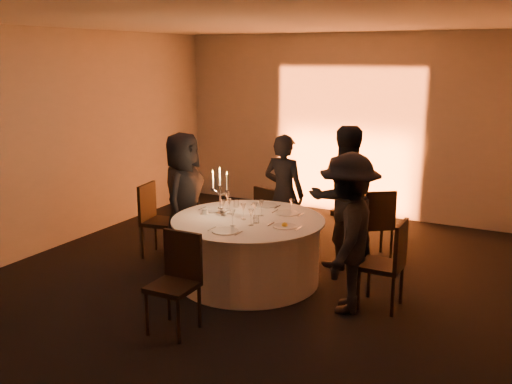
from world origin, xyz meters
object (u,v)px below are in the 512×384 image
at_px(chair_front, 177,276).
at_px(guest_right, 348,233).
at_px(chair_back_right, 377,220).
at_px(guest_back_left, 284,194).
at_px(chair_back_left, 269,213).
at_px(coffee_cup, 205,212).
at_px(guest_left, 183,197).
at_px(guest_back_right, 343,197).
at_px(banquet_table, 248,250).
at_px(chair_right, 389,260).
at_px(candelabra, 220,198).
at_px(chair_left, 155,216).

distance_m(chair_front, guest_right, 1.80).
bearing_deg(chair_back_right, guest_back_left, -24.34).
bearing_deg(chair_back_left, chair_front, 110.92).
bearing_deg(guest_right, chair_front, -57.46).
bearing_deg(coffee_cup, guest_left, 149.39).
relative_size(chair_back_right, guest_right, 0.56).
bearing_deg(chair_front, guest_back_left, 90.08).
bearing_deg(guest_back_right, banquet_table, 11.69).
bearing_deg(guest_back_right, chair_front, 31.44).
xyz_separation_m(guest_back_right, coffee_cup, (-1.38, -1.06, -0.10)).
bearing_deg(chair_back_left, chair_right, 162.24).
xyz_separation_m(guest_left, guest_back_right, (1.90, 0.75, 0.06)).
distance_m(chair_back_left, guest_back_left, 0.44).
height_order(chair_back_left, guest_back_right, guest_back_right).
relative_size(chair_back_left, guest_back_left, 0.53).
relative_size(banquet_table, chair_back_left, 2.10).
height_order(chair_back_left, guest_back_left, guest_back_left).
height_order(chair_back_left, chair_back_right, chair_back_right).
bearing_deg(chair_front, chair_back_right, 66.41).
height_order(chair_front, guest_back_left, guest_back_left).
xyz_separation_m(chair_back_right, coffee_cup, (-1.70, -1.48, 0.26)).
xyz_separation_m(chair_back_right, guest_left, (-2.23, -1.17, 0.31)).
relative_size(chair_back_left, chair_front, 0.88).
bearing_deg(guest_left, candelabra, -121.08).
bearing_deg(guest_right, chair_right, 110.86).
relative_size(chair_front, coffee_cup, 8.81).
bearing_deg(chair_front, chair_right, 38.46).
relative_size(chair_back_right, guest_back_right, 0.53).
xyz_separation_m(guest_back_left, guest_right, (1.37, -1.38, 0.03)).
distance_m(chair_back_left, chair_back_right, 1.50).
bearing_deg(guest_left, chair_left, 81.37).
height_order(guest_left, guest_back_right, guest_back_right).
bearing_deg(guest_left, coffee_cup, -133.65).
bearing_deg(coffee_cup, chair_back_left, 80.97).
distance_m(guest_back_left, guest_back_right, 0.92).
xyz_separation_m(banquet_table, chair_back_left, (-0.35, 1.27, 0.09)).
xyz_separation_m(guest_back_left, coffee_cup, (-0.48, -1.22, -0.01)).
xyz_separation_m(chair_right, guest_back_left, (-1.76, 1.15, 0.27)).
height_order(banquet_table, guest_left, guest_left).
distance_m(guest_right, candelabra, 1.71).
bearing_deg(chair_right, chair_front, -49.99).
bearing_deg(chair_right, chair_left, -93.19).
height_order(guest_right, coffee_cup, guest_right).
relative_size(guest_right, coffee_cup, 15.30).
bearing_deg(coffee_cup, guest_back_left, 68.53).
bearing_deg(chair_back_left, chair_back_right, -160.09).
bearing_deg(chair_left, banquet_table, -107.16).
distance_m(chair_left, coffee_cup, 1.04).
relative_size(chair_right, candelabra, 1.67).
distance_m(chair_back_left, coffee_cup, 1.38).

